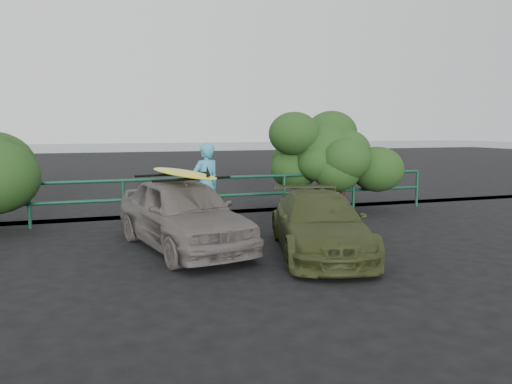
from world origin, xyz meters
TOP-DOWN VIEW (x-y plane):
  - ground at (0.00, 0.00)m, footprint 80.00×80.00m
  - ocean at (0.00, 60.00)m, footprint 200.00×200.00m
  - guardrail at (0.00, 5.00)m, footprint 14.00×0.08m
  - shrub_right at (5.00, 5.50)m, footprint 3.20×2.40m
  - sedan at (-0.10, 2.20)m, footprint 2.32×4.07m
  - olive_vehicle at (2.13, 1.08)m, footprint 2.37×3.91m
  - man at (0.76, 4.11)m, footprint 0.80×0.67m
  - roof_rack at (-0.10, 2.20)m, footprint 1.64×1.30m
  - surfboard at (-0.10, 2.20)m, footprint 1.12×2.76m

SIDE VIEW (x-z plane):
  - ground at x=0.00m, z-range 0.00..0.00m
  - ocean at x=0.00m, z-range 0.00..0.00m
  - guardrail at x=0.00m, z-range 0.00..1.04m
  - olive_vehicle at x=2.13m, z-range 0.00..1.06m
  - sedan at x=-0.10m, z-range 0.00..1.31m
  - man at x=0.76m, z-range 0.00..1.87m
  - shrub_right at x=5.00m, z-range 0.00..2.45m
  - roof_rack at x=-0.10m, z-range 1.31..1.35m
  - surfboard at x=-0.10m, z-range 1.35..1.43m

